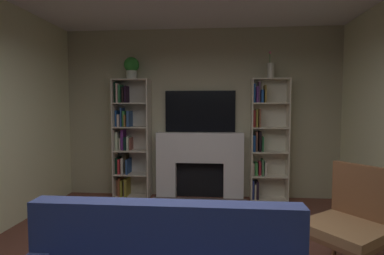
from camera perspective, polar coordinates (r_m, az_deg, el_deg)
wall_back_accent at (r=5.18m, az=1.60°, el=2.68°), size 4.80×0.06×2.87m
fireplace at (r=5.12m, az=1.49°, el=-6.80°), size 1.56×0.54×1.12m
tv at (r=5.12m, az=1.57°, el=3.08°), size 1.19×0.06×0.70m
bookshelf_left at (r=5.27m, az=-11.95°, el=-2.30°), size 0.61×0.34×2.01m
bookshelf_right at (r=5.14m, az=13.71°, el=-2.33°), size 0.61×0.27×2.01m
potted_plant at (r=5.24m, az=-11.44°, el=11.20°), size 0.25×0.25×0.37m
vase_with_flowers at (r=5.10m, az=14.76°, el=10.53°), size 0.11×0.11×0.44m
armchair at (r=3.18m, az=28.06°, el=-15.43°), size 0.87×0.86×1.00m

